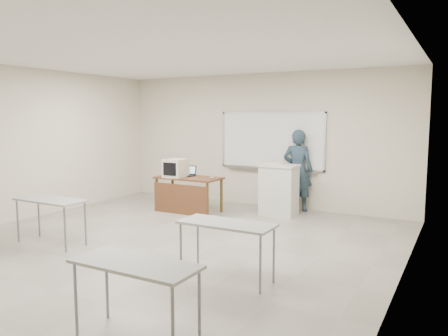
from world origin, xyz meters
The scene contains 10 objects.
floor centered at (0.00, 0.00, -0.01)m, with size 7.00×8.00×0.01m, color gray.
whiteboard centered at (0.30, 3.97, 1.48)m, with size 2.48×0.10×1.31m.
student_desks centered at (0.00, -1.35, 0.67)m, with size 4.40×2.20×0.73m.
instructor_desk centered at (-1.03, 2.49, 0.54)m, with size 1.40×0.70×0.75m.
podium centered at (0.80, 3.20, 0.53)m, with size 0.75×0.55×1.05m.
crt_monitor centered at (-1.28, 2.48, 0.94)m, with size 0.42×0.47×0.40m.
laptop centered at (-1.13, 2.75, 0.80)m, with size 0.29×0.27×0.22m.
mouse centered at (-0.48, 2.65, 0.77)m, with size 0.10×0.07×0.04m, color #A8AAAE.
keyboard centered at (0.65, 3.28, 1.07)m, with size 0.48×0.16×0.03m, color beige.
presenter centered at (0.98, 3.82, 0.88)m, with size 0.64×0.42×1.76m, color black.
Camera 1 is at (4.13, -5.11, 2.02)m, focal length 35.00 mm.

